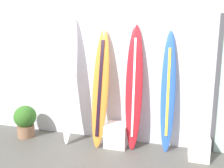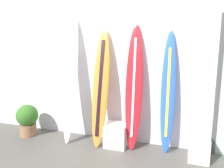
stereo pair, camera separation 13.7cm
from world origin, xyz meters
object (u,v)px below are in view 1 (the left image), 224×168
surfboard_crimson (134,88)px  surfboard_cobalt (168,92)px  surfboard_sunset (100,89)px  potted_plant (25,120)px  display_block_left (116,135)px  display_block_center (199,147)px  surfboard_ivory (70,81)px

surfboard_crimson → surfboard_cobalt: size_ratio=1.05×
surfboard_sunset → potted_plant: bearing=-175.6°
display_block_left → surfboard_crimson: bearing=11.6°
surfboard_sunset → potted_plant: (-1.48, -0.11, -0.67)m
surfboard_crimson → surfboard_cobalt: (0.55, 0.04, -0.04)m
surfboard_crimson → potted_plant: 2.17m
surfboard_crimson → display_block_center: 1.35m
surfboard_ivory → surfboard_sunset: size_ratio=1.10×
surfboard_sunset → surfboard_crimson: size_ratio=0.97×
surfboard_crimson → potted_plant: (-2.05, -0.18, -0.69)m
display_block_left → surfboard_ivory: bearing=-179.5°
surfboard_sunset → display_block_center: 1.81m
surfboard_cobalt → display_block_center: 0.96m
surfboard_cobalt → potted_plant: size_ratio=3.24×
surfboard_crimson → surfboard_sunset: bearing=-173.6°
display_block_center → potted_plant: 3.11m
surfboard_cobalt → potted_plant: surfboard_cobalt is taller
surfboard_ivory → display_block_left: size_ratio=5.73×
surfboard_sunset → display_block_left: surfboard_sunset is taller
display_block_left → display_block_center: (1.34, -0.08, -0.01)m
surfboard_ivory → display_block_center: surfboard_ivory is taller
surfboard_sunset → display_block_center: surfboard_sunset is taller
surfboard_sunset → display_block_left: 0.86m
potted_plant → display_block_center: bearing=0.6°
surfboard_ivory → surfboard_sunset: surfboard_ivory is taller
display_block_left → display_block_center: display_block_left is taller
surfboard_ivory → surfboard_cobalt: surfboard_ivory is taller
potted_plant → surfboard_ivory: bearing=6.9°
display_block_left → display_block_center: size_ratio=1.03×
surfboard_crimson → surfboard_cobalt: 0.55m
surfboard_sunset → surfboard_cobalt: surfboard_sunset is taller
surfboard_sunset → surfboard_cobalt: (1.12, 0.10, -0.01)m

